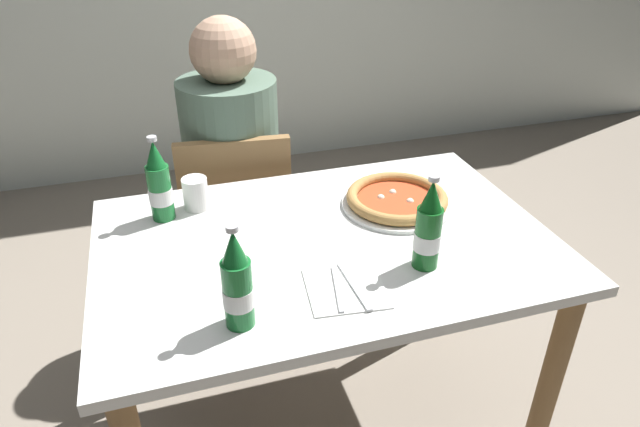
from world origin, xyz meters
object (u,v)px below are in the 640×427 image
(dining_table_main, at_px, (325,273))
(chair_behind_table, at_px, (238,220))
(diner_seated, at_px, (235,190))
(beer_bottle_center, at_px, (159,185))
(napkin_with_cutlery, at_px, (346,288))
(beer_bottle_left, at_px, (428,229))
(pizza_margherita_near, at_px, (397,200))
(beer_bottle_right, at_px, (237,285))
(paper_cup, at_px, (196,194))

(dining_table_main, bearing_deg, chair_behind_table, 103.90)
(diner_seated, height_order, beer_bottle_center, diner_seated)
(dining_table_main, relative_size, napkin_with_cutlery, 6.03)
(beer_bottle_left, distance_m, beer_bottle_center, 0.74)
(pizza_margherita_near, distance_m, beer_bottle_right, 0.65)
(beer_bottle_center, bearing_deg, paper_cup, 16.71)
(chair_behind_table, xyz_separation_m, napkin_with_cutlery, (0.13, -0.83, 0.27))
(beer_bottle_left, relative_size, beer_bottle_center, 1.00)
(pizza_margherita_near, bearing_deg, beer_bottle_center, 168.72)
(diner_seated, xyz_separation_m, paper_cup, (-0.16, -0.39, 0.21))
(dining_table_main, relative_size, chair_behind_table, 1.41)
(beer_bottle_center, bearing_deg, chair_behind_table, 55.70)
(dining_table_main, distance_m, beer_bottle_right, 0.44)
(pizza_margherita_near, bearing_deg, chair_behind_table, 128.83)
(pizza_margherita_near, bearing_deg, beer_bottle_right, -144.78)
(diner_seated, relative_size, napkin_with_cutlery, 6.08)
(pizza_margherita_near, distance_m, beer_bottle_left, 0.31)
(pizza_margherita_near, xyz_separation_m, napkin_with_cutlery, (-0.27, -0.33, -0.02))
(pizza_margherita_near, distance_m, paper_cup, 0.58)
(beer_bottle_left, xyz_separation_m, napkin_with_cutlery, (-0.22, -0.03, -0.10))
(chair_behind_table, distance_m, beer_bottle_right, 0.96)
(dining_table_main, height_order, napkin_with_cutlery, napkin_with_cutlery)
(chair_behind_table, relative_size, napkin_with_cutlery, 4.27)
(diner_seated, distance_m, pizza_margherita_near, 0.70)
(beer_bottle_left, bearing_deg, diner_seated, 112.05)
(napkin_with_cutlery, bearing_deg, paper_cup, 120.63)
(dining_table_main, distance_m, pizza_margherita_near, 0.31)
(chair_behind_table, xyz_separation_m, pizza_margherita_near, (0.40, -0.50, 0.29))
(chair_behind_table, height_order, napkin_with_cutlery, chair_behind_table)
(diner_seated, relative_size, beer_bottle_right, 4.89)
(napkin_with_cutlery, height_order, paper_cup, paper_cup)
(beer_bottle_center, bearing_deg, napkin_with_cutlery, -50.07)
(dining_table_main, relative_size, paper_cup, 12.63)
(beer_bottle_center, bearing_deg, diner_seated, 58.28)
(pizza_margherita_near, xyz_separation_m, paper_cup, (-0.56, 0.16, 0.03))
(napkin_with_cutlery, bearing_deg, diner_seated, 98.04)
(pizza_margherita_near, bearing_deg, diner_seated, 125.72)
(dining_table_main, bearing_deg, paper_cup, 139.01)
(beer_bottle_left, distance_m, beer_bottle_right, 0.48)
(dining_table_main, height_order, pizza_margherita_near, pizza_margherita_near)
(beer_bottle_center, relative_size, napkin_with_cutlery, 1.24)
(beer_bottle_right, bearing_deg, napkin_with_cutlery, 9.96)
(chair_behind_table, relative_size, beer_bottle_left, 3.44)
(beer_bottle_center, height_order, paper_cup, beer_bottle_center)
(diner_seated, xyz_separation_m, napkin_with_cutlery, (0.12, -0.88, 0.17))
(dining_table_main, relative_size, beer_bottle_center, 4.86)
(beer_bottle_left, height_order, paper_cup, beer_bottle_left)
(beer_bottle_left, bearing_deg, napkin_with_cutlery, -171.19)
(beer_bottle_left, distance_m, paper_cup, 0.68)
(dining_table_main, height_order, paper_cup, paper_cup)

